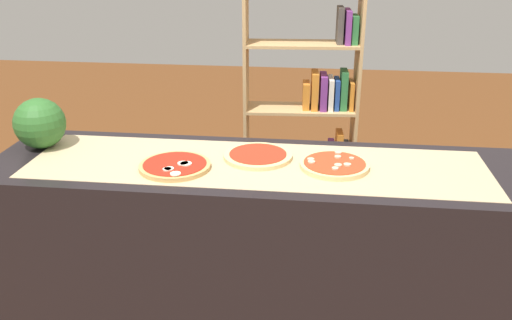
# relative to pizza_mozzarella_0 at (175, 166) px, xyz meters

# --- Properties ---
(counter) EXTENTS (2.31, 0.65, 0.94)m
(counter) POSITION_rel_pizza_mozzarella_0_xyz_m (0.33, 0.09, -0.48)
(counter) COLOR black
(counter) RESTS_ON ground_plane
(parchment_paper) EXTENTS (1.94, 0.52, 0.00)m
(parchment_paper) POSITION_rel_pizza_mozzarella_0_xyz_m (0.33, 0.09, -0.01)
(parchment_paper) COLOR tan
(parchment_paper) RESTS_ON counter
(pizza_mozzarella_0) EXTENTS (0.30, 0.30, 0.03)m
(pizza_mozzarella_0) POSITION_rel_pizza_mozzarella_0_xyz_m (0.00, 0.00, 0.00)
(pizza_mozzarella_0) COLOR tan
(pizza_mozzarella_0) RESTS_ON parchment_paper
(pizza_plain_1) EXTENTS (0.30, 0.30, 0.02)m
(pizza_plain_1) POSITION_rel_pizza_mozzarella_0_xyz_m (0.33, 0.16, -0.00)
(pizza_plain_1) COLOR #E5C17F
(pizza_plain_1) RESTS_ON parchment_paper
(pizza_mushroom_2) EXTENTS (0.29, 0.29, 0.03)m
(pizza_mushroom_2) POSITION_rel_pizza_mozzarella_0_xyz_m (0.66, 0.08, 0.00)
(pizza_mushroom_2) COLOR #E5C17F
(pizza_mushroom_2) RESTS_ON parchment_paper
(watermelon) EXTENTS (0.23, 0.23, 0.23)m
(watermelon) POSITION_rel_pizza_mozzarella_0_xyz_m (-0.67, 0.17, 0.10)
(watermelon) COLOR #2D6628
(watermelon) RESTS_ON counter
(bookshelf) EXTENTS (0.72, 0.30, 1.65)m
(bookshelf) POSITION_rel_pizza_mozzarella_0_xyz_m (0.56, 1.29, -0.21)
(bookshelf) COLOR tan
(bookshelf) RESTS_ON ground_plane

